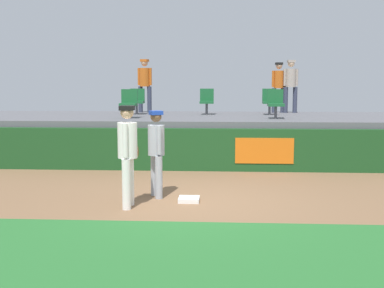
{
  "coord_description": "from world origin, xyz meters",
  "views": [
    {
      "loc": [
        0.56,
        -9.14,
        2.27
      ],
      "look_at": [
        -0.04,
        1.02,
        1.0
      ],
      "focal_mm": 45.29,
      "sensor_mm": 36.0,
      "label": 1
    }
  ],
  "objects_px": {
    "seat_back_left": "(137,100)",
    "spectator_casual": "(291,82)",
    "player_runner_visitor": "(156,147)",
    "seat_back_center": "(207,100)",
    "first_base": "(189,199)",
    "spectator_capped": "(279,84)",
    "spectator_hooded": "(145,82)",
    "seat_front_left": "(129,102)",
    "player_fielder_home": "(128,149)",
    "seat_back_right": "(269,100)",
    "seat_front_right": "(276,102)"
  },
  "relations": [
    {
      "from": "seat_front_right",
      "to": "seat_back_right",
      "type": "distance_m",
      "value": 1.8
    },
    {
      "from": "seat_back_center",
      "to": "spectator_hooded",
      "type": "height_order",
      "value": "spectator_hooded"
    },
    {
      "from": "seat_back_left",
      "to": "seat_front_right",
      "type": "distance_m",
      "value": 4.67
    },
    {
      "from": "player_fielder_home",
      "to": "player_runner_visitor",
      "type": "bearing_deg",
      "value": 153.61
    },
    {
      "from": "player_fielder_home",
      "to": "player_runner_visitor",
      "type": "relative_size",
      "value": 1.08
    },
    {
      "from": "seat_front_right",
      "to": "seat_back_center",
      "type": "bearing_deg",
      "value": 138.33
    },
    {
      "from": "seat_back_center",
      "to": "first_base",
      "type": "bearing_deg",
      "value": -91.29
    },
    {
      "from": "seat_back_right",
      "to": "spectator_hooded",
      "type": "distance_m",
      "value": 4.38
    },
    {
      "from": "player_fielder_home",
      "to": "player_runner_visitor",
      "type": "distance_m",
      "value": 0.93
    },
    {
      "from": "seat_back_center",
      "to": "spectator_hooded",
      "type": "xyz_separation_m",
      "value": [
        -2.19,
        1.04,
        0.59
      ]
    },
    {
      "from": "player_fielder_home",
      "to": "seat_back_left",
      "type": "height_order",
      "value": "seat_back_left"
    },
    {
      "from": "seat_front_right",
      "to": "spectator_casual",
      "type": "xyz_separation_m",
      "value": [
        0.83,
        2.9,
        0.57
      ]
    },
    {
      "from": "spectator_casual",
      "to": "seat_back_center",
      "type": "bearing_deg",
      "value": 17.07
    },
    {
      "from": "seat_back_left",
      "to": "spectator_casual",
      "type": "height_order",
      "value": "spectator_casual"
    },
    {
      "from": "seat_front_right",
      "to": "seat_front_left",
      "type": "xyz_separation_m",
      "value": [
        -4.24,
        0.0,
        0.0
      ]
    },
    {
      "from": "seat_back_right",
      "to": "spectator_hooded",
      "type": "bearing_deg",
      "value": 166.14
    },
    {
      "from": "spectator_hooded",
      "to": "seat_back_center",
      "type": "bearing_deg",
      "value": 165.84
    },
    {
      "from": "seat_front_left",
      "to": "spectator_hooded",
      "type": "height_order",
      "value": "spectator_hooded"
    },
    {
      "from": "spectator_capped",
      "to": "seat_front_left",
      "type": "bearing_deg",
      "value": 25.69
    },
    {
      "from": "seat_back_center",
      "to": "spectator_casual",
      "type": "bearing_deg",
      "value": 21.05
    },
    {
      "from": "seat_back_left",
      "to": "spectator_casual",
      "type": "relative_size",
      "value": 0.47
    },
    {
      "from": "seat_back_center",
      "to": "seat_front_left",
      "type": "relative_size",
      "value": 1.0
    },
    {
      "from": "seat_front_right",
      "to": "seat_front_left",
      "type": "height_order",
      "value": "same"
    },
    {
      "from": "seat_front_left",
      "to": "spectator_hooded",
      "type": "distance_m",
      "value": 2.9
    },
    {
      "from": "seat_back_center",
      "to": "seat_back_left",
      "type": "distance_m",
      "value": 2.29
    },
    {
      "from": "first_base",
      "to": "spectator_hooded",
      "type": "xyz_separation_m",
      "value": [
        -2.04,
        7.67,
        2.3
      ]
    },
    {
      "from": "player_fielder_home",
      "to": "seat_back_left",
      "type": "relative_size",
      "value": 2.23
    },
    {
      "from": "spectator_casual",
      "to": "first_base",
      "type": "bearing_deg",
      "value": 64.82
    },
    {
      "from": "seat_front_right",
      "to": "spectator_hooded",
      "type": "relative_size",
      "value": 0.46
    },
    {
      "from": "first_base",
      "to": "seat_back_left",
      "type": "height_order",
      "value": "seat_back_left"
    },
    {
      "from": "player_runner_visitor",
      "to": "seat_front_left",
      "type": "xyz_separation_m",
      "value": [
        -1.4,
        4.49,
        0.74
      ]
    },
    {
      "from": "seat_front_left",
      "to": "spectator_hooded",
      "type": "xyz_separation_m",
      "value": [
        0.03,
        2.84,
        0.59
      ]
    },
    {
      "from": "player_runner_visitor",
      "to": "seat_back_right",
      "type": "height_order",
      "value": "seat_back_right"
    },
    {
      "from": "seat_front_right",
      "to": "spectator_capped",
      "type": "xyz_separation_m",
      "value": [
        0.43,
        2.98,
        0.53
      ]
    },
    {
      "from": "spectator_casual",
      "to": "seat_front_right",
      "type": "bearing_deg",
      "value": 70.09
    },
    {
      "from": "seat_front_left",
      "to": "player_runner_visitor",
      "type": "bearing_deg",
      "value": -72.74
    },
    {
      "from": "player_fielder_home",
      "to": "seat_back_left",
      "type": "xyz_separation_m",
      "value": [
        -1.06,
        7.12,
        0.66
      ]
    },
    {
      "from": "spectator_casual",
      "to": "spectator_capped",
      "type": "bearing_deg",
      "value": -15.17
    },
    {
      "from": "player_runner_visitor",
      "to": "seat_back_right",
      "type": "xyz_separation_m",
      "value": [
        2.85,
        6.29,
        0.74
      ]
    },
    {
      "from": "seat_front_right",
      "to": "spectator_hooded",
      "type": "bearing_deg",
      "value": 146.01
    },
    {
      "from": "player_fielder_home",
      "to": "spectator_hooded",
      "type": "height_order",
      "value": "spectator_hooded"
    },
    {
      "from": "spectator_hooded",
      "to": "spectator_casual",
      "type": "bearing_deg",
      "value": -168.11
    },
    {
      "from": "spectator_hooded",
      "to": "seat_front_right",
      "type": "bearing_deg",
      "value": 157.26
    },
    {
      "from": "player_runner_visitor",
      "to": "seat_back_center",
      "type": "xyz_separation_m",
      "value": [
        0.82,
        6.29,
        0.74
      ]
    },
    {
      "from": "player_runner_visitor",
      "to": "seat_back_right",
      "type": "relative_size",
      "value": 2.07
    },
    {
      "from": "first_base",
      "to": "spectator_capped",
      "type": "xyz_separation_m",
      "value": [
        2.6,
        7.81,
        2.23
      ]
    },
    {
      "from": "player_fielder_home",
      "to": "first_base",
      "type": "bearing_deg",
      "value": 114.11
    },
    {
      "from": "player_fielder_home",
      "to": "seat_front_right",
      "type": "bearing_deg",
      "value": 148.48
    },
    {
      "from": "seat_back_center",
      "to": "seat_back_left",
      "type": "bearing_deg",
      "value": 179.99
    },
    {
      "from": "first_base",
      "to": "spectator_capped",
      "type": "distance_m",
      "value": 8.53
    }
  ]
}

